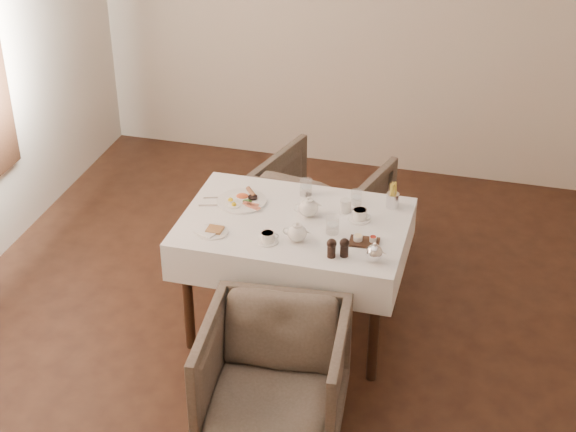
% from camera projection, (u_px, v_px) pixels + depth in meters
% --- Properties ---
extents(table, '(1.28, 0.88, 0.75)m').
position_uv_depth(table, '(294.00, 238.00, 5.06)').
color(table, black).
rests_on(table, ground).
extents(armchair_near, '(0.78, 0.80, 0.67)m').
position_uv_depth(armchair_near, '(274.00, 377.00, 4.49)').
color(armchair_near, '#4B4237').
rests_on(armchair_near, ground).
extents(armchair_far, '(0.92, 0.94, 0.70)m').
position_uv_depth(armchair_far, '(322.00, 209.00, 5.92)').
color(armchair_far, '#4B4237').
rests_on(armchair_far, ground).
extents(breakfast_plate, '(0.29, 0.29, 0.04)m').
position_uv_depth(breakfast_plate, '(242.00, 200.00, 5.18)').
color(breakfast_plate, white).
rests_on(breakfast_plate, table).
extents(side_plate, '(0.19, 0.18, 0.02)m').
position_uv_depth(side_plate, '(211.00, 231.00, 4.88)').
color(side_plate, white).
rests_on(side_plate, table).
extents(teapot_centre, '(0.19, 0.18, 0.13)m').
position_uv_depth(teapot_centre, '(308.00, 206.00, 5.01)').
color(teapot_centre, white).
rests_on(teapot_centre, table).
extents(teapot_front, '(0.15, 0.12, 0.12)m').
position_uv_depth(teapot_front, '(297.00, 232.00, 4.79)').
color(teapot_front, white).
rests_on(teapot_front, table).
extents(creamer, '(0.08, 0.08, 0.07)m').
position_uv_depth(creamer, '(346.00, 206.00, 5.07)').
color(creamer, white).
rests_on(creamer, table).
extents(teacup_near, '(0.12, 0.12, 0.06)m').
position_uv_depth(teacup_near, '(268.00, 238.00, 4.79)').
color(teacup_near, white).
rests_on(teacup_near, table).
extents(teacup_far, '(0.13, 0.13, 0.06)m').
position_uv_depth(teacup_far, '(360.00, 215.00, 5.00)').
color(teacup_far, white).
rests_on(teacup_far, table).
extents(glass_left, '(0.09, 0.09, 0.10)m').
position_uv_depth(glass_left, '(306.00, 187.00, 5.23)').
color(glass_left, silver).
rests_on(glass_left, table).
extents(glass_mid, '(0.09, 0.09, 0.10)m').
position_uv_depth(glass_mid, '(333.00, 225.00, 4.86)').
color(glass_mid, silver).
rests_on(glass_mid, table).
extents(glass_right, '(0.08, 0.08, 0.09)m').
position_uv_depth(glass_right, '(357.00, 197.00, 5.14)').
color(glass_right, silver).
rests_on(glass_right, table).
extents(condiment_board, '(0.17, 0.12, 0.04)m').
position_uv_depth(condiment_board, '(364.00, 241.00, 4.79)').
color(condiment_board, black).
rests_on(condiment_board, table).
extents(pepper_mill_left, '(0.07, 0.07, 0.11)m').
position_uv_depth(pepper_mill_left, '(332.00, 248.00, 4.65)').
color(pepper_mill_left, black).
rests_on(pepper_mill_left, table).
extents(pepper_mill_right, '(0.07, 0.07, 0.11)m').
position_uv_depth(pepper_mill_right, '(344.00, 247.00, 4.66)').
color(pepper_mill_right, black).
rests_on(pepper_mill_right, table).
extents(silver_pot, '(0.12, 0.10, 0.12)m').
position_uv_depth(silver_pot, '(375.00, 252.00, 4.61)').
color(silver_pot, white).
rests_on(silver_pot, table).
extents(fries_cup, '(0.07, 0.07, 0.16)m').
position_uv_depth(fries_cup, '(393.00, 197.00, 5.10)').
color(fries_cup, silver).
rests_on(fries_cup, table).
extents(cutlery_fork, '(0.20, 0.07, 0.00)m').
position_uv_depth(cutlery_fork, '(220.00, 198.00, 5.22)').
color(cutlery_fork, silver).
rests_on(cutlery_fork, table).
extents(cutlery_knife, '(0.20, 0.07, 0.00)m').
position_uv_depth(cutlery_knife, '(216.00, 205.00, 5.14)').
color(cutlery_knife, silver).
rests_on(cutlery_knife, table).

